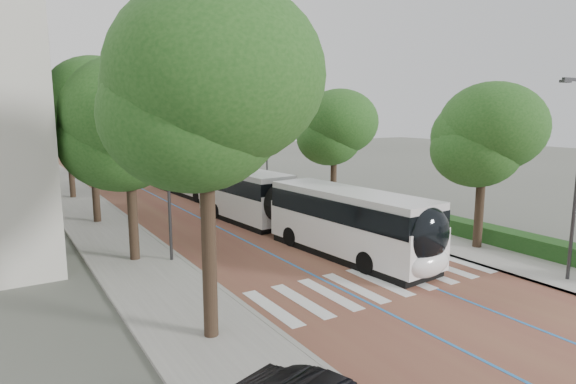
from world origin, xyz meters
name	(u,v)px	position (x,y,z in m)	size (l,w,h in m)	color
ground	(392,291)	(0.00, 0.00, 0.00)	(160.00, 160.00, 0.00)	#51544C
road	(131,175)	(0.00, 40.00, 0.01)	(11.00, 140.00, 0.02)	brown
sidewalk_left	(55,180)	(-7.50, 40.00, 0.06)	(4.00, 140.00, 0.12)	gray
sidewalk_right	(197,170)	(7.50, 40.00, 0.06)	(4.00, 140.00, 0.12)	gray
kerb_left	(76,178)	(-5.60, 40.00, 0.06)	(0.20, 140.00, 0.14)	gray
kerb_right	(181,171)	(5.60, 40.00, 0.06)	(0.20, 140.00, 0.14)	gray
zebra_crossing	(378,282)	(0.20, 1.00, 0.03)	(10.55, 3.60, 0.01)	silver
lane_line_left	(116,176)	(-1.60, 40.00, 0.02)	(0.12, 126.00, 0.01)	#246CB7
lane_line_right	(146,174)	(1.60, 40.00, 0.02)	(0.12, 126.00, 0.01)	#246CB7
hedge	(531,244)	(9.10, 0.00, 0.52)	(1.20, 14.00, 0.80)	#173F16
streetlight_near	(576,164)	(6.62, -3.00, 4.82)	(1.82, 0.20, 8.00)	#2F2F32
streetlight_far	(265,136)	(6.62, 22.00, 4.82)	(1.82, 0.20, 8.00)	#2F2F32
lamp_post_left	(168,173)	(-6.10, 8.00, 4.12)	(0.14, 0.14, 8.00)	#2F2F32
trees_left	(77,113)	(-7.50, 23.18, 6.76)	(6.31, 60.92, 9.87)	black
trees_right	(274,122)	(7.70, 22.44, 5.95)	(5.51, 47.17, 9.26)	black
lead_bus	(299,210)	(1.06, 8.21, 1.63)	(4.00, 18.54, 3.20)	black
bus_queued_0	(193,176)	(1.22, 24.44, 1.62)	(3.24, 12.52, 3.20)	white
bus_queued_1	(153,161)	(1.70, 37.45, 1.62)	(2.70, 12.43, 3.20)	white
bus_queued_2	(124,152)	(1.75, 50.45, 1.62)	(2.97, 12.48, 3.20)	white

